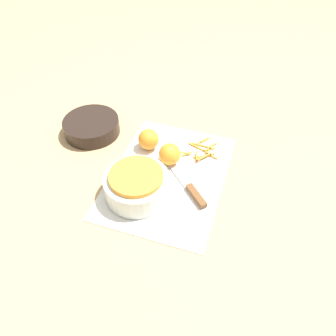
% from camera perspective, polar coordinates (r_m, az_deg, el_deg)
% --- Properties ---
extents(ground_plane, '(4.00, 4.00, 0.00)m').
position_cam_1_polar(ground_plane, '(1.01, -0.00, -1.43)').
color(ground_plane, tan).
extents(cutting_board, '(0.46, 0.34, 0.01)m').
position_cam_1_polar(cutting_board, '(1.01, -0.00, -1.31)').
color(cutting_board, silver).
rests_on(cutting_board, ground_plane).
extents(bowl_speckled, '(0.19, 0.19, 0.08)m').
position_cam_1_polar(bowl_speckled, '(0.93, -5.46, -2.85)').
color(bowl_speckled, silver).
rests_on(bowl_speckled, cutting_board).
extents(bowl_dark, '(0.19, 0.19, 0.05)m').
position_cam_1_polar(bowl_dark, '(1.18, -13.16, 7.07)').
color(bowl_dark, black).
rests_on(bowl_dark, ground_plane).
extents(knife, '(0.19, 0.19, 0.02)m').
position_cam_1_polar(knife, '(0.96, 3.90, -3.54)').
color(knife, brown).
rests_on(knife, cutting_board).
extents(orange_left, '(0.07, 0.07, 0.07)m').
position_cam_1_polar(orange_left, '(1.07, -3.41, 5.03)').
color(orange_left, orange).
rests_on(orange_left, cutting_board).
extents(orange_right, '(0.07, 0.07, 0.07)m').
position_cam_1_polar(orange_right, '(1.02, 0.31, 2.42)').
color(orange_right, orange).
rests_on(orange_right, cutting_board).
extents(peel_pile, '(0.13, 0.15, 0.01)m').
position_cam_1_polar(peel_pile, '(1.08, 5.85, 3.05)').
color(peel_pile, orange).
rests_on(peel_pile, cutting_board).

